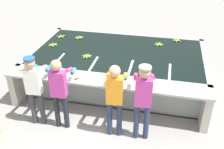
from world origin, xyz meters
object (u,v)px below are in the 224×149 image
(worker_3, at_px, (143,96))
(banana_bunch_floating_2, at_px, (79,38))
(worker_1, at_px, (59,88))
(knife_1, at_px, (109,80))
(banana_bunch_ledge_1, at_px, (62,74))
(banana_bunch_floating_4, at_px, (87,56))
(worker_2, at_px, (115,95))
(banana_bunch_floating_3, at_px, (53,45))
(banana_bunch_floating_5, at_px, (176,40))
(banana_bunch_floating_0, at_px, (61,36))
(knife_0, at_px, (79,78))
(banana_bunch_ledge_0, at_px, (23,71))
(worker_0, at_px, (34,85))
(banana_bunch_floating_1, at_px, (159,44))

(worker_3, xyz_separation_m, banana_bunch_floating_2, (-2.25, 2.82, -0.11))
(worker_1, height_order, knife_1, worker_1)
(banana_bunch_ledge_1, bearing_deg, banana_bunch_floating_4, 75.44)
(worker_2, relative_size, banana_bunch_floating_4, 5.82)
(banana_bunch_ledge_1, bearing_deg, knife_1, 1.12)
(banana_bunch_floating_3, relative_size, banana_bunch_floating_4, 1.01)
(worker_2, relative_size, knife_1, 5.11)
(banana_bunch_floating_5, bearing_deg, worker_2, -109.60)
(banana_bunch_floating_4, relative_size, banana_bunch_floating_5, 1.01)
(banana_bunch_floating_0, bearing_deg, knife_0, -58.94)
(worker_3, distance_m, knife_1, 1.03)
(worker_1, xyz_separation_m, worker_2, (1.15, 0.00, 0.01))
(banana_bunch_ledge_0, bearing_deg, worker_1, -27.34)
(banana_bunch_floating_3, xyz_separation_m, banana_bunch_floating_5, (3.41, 1.09, 0.00))
(banana_bunch_floating_3, bearing_deg, banana_bunch_floating_0, 92.05)
(worker_3, height_order, banana_bunch_floating_3, worker_3)
(banana_bunch_floating_3, bearing_deg, banana_bunch_floating_4, -23.44)
(knife_1, bearing_deg, banana_bunch_floating_4, 129.14)
(banana_bunch_floating_0, xyz_separation_m, banana_bunch_floating_3, (0.02, -0.64, -0.00))
(banana_bunch_floating_2, xyz_separation_m, banana_bunch_floating_3, (-0.55, -0.67, 0.00))
(banana_bunch_floating_2, height_order, banana_bunch_ledge_0, banana_bunch_ledge_0)
(banana_bunch_floating_0, distance_m, banana_bunch_floating_3, 0.64)
(worker_3, xyz_separation_m, banana_bunch_floating_5, (0.61, 3.24, -0.11))
(banana_bunch_floating_3, height_order, banana_bunch_ledge_0, banana_bunch_ledge_0)
(worker_2, relative_size, banana_bunch_floating_3, 5.78)
(worker_0, xyz_separation_m, banana_bunch_floating_4, (0.61, 1.67, -0.07))
(banana_bunch_floating_0, height_order, banana_bunch_ledge_0, banana_bunch_ledge_0)
(banana_bunch_floating_2, bearing_deg, knife_0, -71.10)
(worker_0, relative_size, knife_0, 5.72)
(banana_bunch_floating_0, bearing_deg, banana_bunch_ledge_0, -91.10)
(worker_2, relative_size, worker_3, 0.98)
(banana_bunch_floating_1, relative_size, banana_bunch_floating_2, 1.00)
(banana_bunch_floating_5, relative_size, banana_bunch_ledge_1, 1.00)
(worker_1, xyz_separation_m, knife_1, (0.89, 0.64, -0.07))
(banana_bunch_floating_2, distance_m, banana_bunch_floating_3, 0.87)
(worker_0, relative_size, banana_bunch_floating_3, 5.72)
(worker_2, height_order, banana_bunch_floating_2, worker_2)
(banana_bunch_floating_0, bearing_deg, banana_bunch_floating_2, 3.18)
(worker_1, relative_size, banana_bunch_floating_5, 5.85)
(banana_bunch_floating_1, height_order, banana_bunch_ledge_0, banana_bunch_ledge_0)
(worker_3, height_order, banana_bunch_floating_1, worker_3)
(banana_bunch_floating_2, bearing_deg, banana_bunch_floating_5, 8.28)
(banana_bunch_ledge_0, height_order, banana_bunch_ledge_1, same)
(knife_1, bearing_deg, banana_bunch_floating_0, 132.85)
(banana_bunch_floating_2, xyz_separation_m, banana_bunch_ledge_0, (-0.61, -2.24, 0.00))
(banana_bunch_floating_4, bearing_deg, knife_1, -50.86)
(worker_3, relative_size, banana_bunch_floating_5, 6.02)
(banana_bunch_ledge_0, bearing_deg, banana_bunch_floating_2, 74.71)
(banana_bunch_floating_0, bearing_deg, banana_bunch_floating_3, -87.95)
(worker_1, bearing_deg, knife_1, 35.82)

